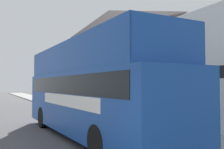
{
  "coord_description": "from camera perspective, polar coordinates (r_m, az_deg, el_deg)",
  "views": [
    {
      "loc": [
        -0.6,
        -3.57,
        2.23
      ],
      "look_at": [
        4.42,
        6.76,
        2.7
      ],
      "focal_mm": 42.0,
      "sensor_mm": 36.0,
      "label": 1
    }
  ],
  "objects": [
    {
      "name": "sidewalk",
      "position": [
        22.92,
        -6.96,
        -7.72
      ],
      "size": [
        3.31,
        108.0,
        0.14
      ],
      "color": "#999993",
      "rests_on": "ground_plane"
    },
    {
      "name": "brick_terrace_rear",
      "position": [
        28.58,
        -0.77,
        3.69
      ],
      "size": [
        6.0,
        17.62,
        10.45
      ],
      "color": "#9E664C",
      "rests_on": "ground_plane"
    },
    {
      "name": "tour_bus",
      "position": [
        11.41,
        -5.4,
        -4.55
      ],
      "size": [
        2.89,
        11.55,
        3.98
      ],
      "rotation": [
        0.0,
        0.0,
        0.04
      ],
      "color": "#19479E",
      "rests_on": "ground_plane"
    },
    {
      "name": "parked_car_ahead_of_bus",
      "position": [
        19.6,
        -12.14,
        -6.88
      ],
      "size": [
        1.83,
        4.58,
        1.42
      ],
      "rotation": [
        0.0,
        0.0,
        -0.02
      ],
      "color": "#9E9EA3",
      "rests_on": "ground_plane"
    },
    {
      "name": "pedestrian_second",
      "position": [
        10.34,
        13.73,
        -8.19
      ],
      "size": [
        0.44,
        0.24,
        1.7
      ],
      "color": "#232328",
      "rests_on": "sidewalk"
    },
    {
      "name": "lamp_post_nearest",
      "position": [
        10.84,
        10.18,
        2.75
      ],
      "size": [
        0.35,
        0.35,
        4.38
      ],
      "color": "black",
      "rests_on": "sidewalk"
    },
    {
      "name": "lamp_post_second",
      "position": [
        19.2,
        -6.34,
        1.59
      ],
      "size": [
        0.35,
        0.35,
        4.96
      ],
      "color": "black",
      "rests_on": "sidewalk"
    }
  ]
}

